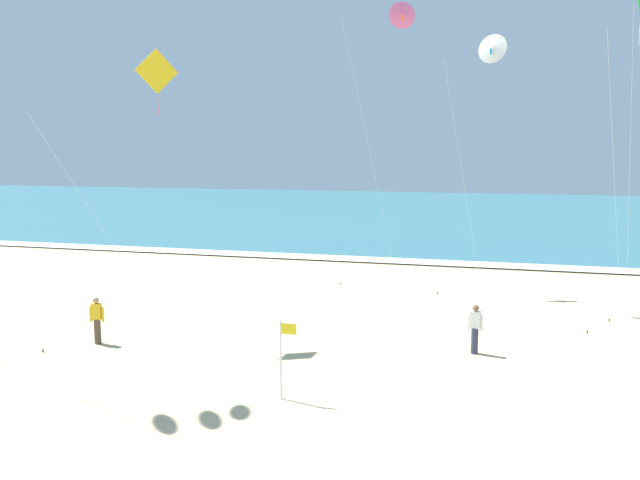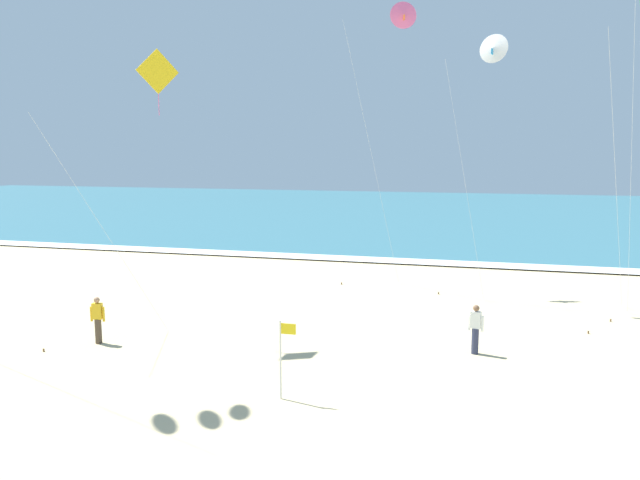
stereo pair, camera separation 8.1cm
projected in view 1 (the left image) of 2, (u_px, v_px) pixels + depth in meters
ocean_water at (441, 212)px, 64.11m from camera, size 160.00×60.00×0.08m
shoreline_foam at (408, 261)px, 35.67m from camera, size 160.00×1.79×0.01m
kite_delta_ivory_far at (492, 50)px, 25.17m from camera, size 2.61×1.11×11.14m
kite_diamond_golden_close at (154, 78)px, 20.78m from camera, size 3.27×3.65×9.80m
kite_delta_rose_outer at (402, 16)px, 28.29m from camera, size 3.28×1.27×13.18m
bystander_white_top at (475, 329)px, 19.62m from camera, size 0.49×0.24×1.59m
bystander_yellow_top at (97, 320)px, 20.62m from camera, size 0.49×0.23×1.59m
lifeguard_flag at (283, 352)px, 15.94m from camera, size 0.44×0.05×2.10m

